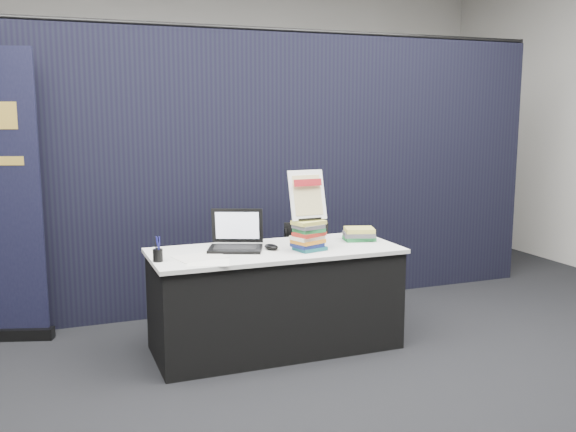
# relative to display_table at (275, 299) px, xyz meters

# --- Properties ---
(floor) EXTENTS (8.00, 8.00, 0.00)m
(floor) POSITION_rel_display_table_xyz_m (0.00, -0.55, -0.38)
(floor) COLOR black
(floor) RESTS_ON ground
(wall_back) EXTENTS (8.00, 0.02, 3.50)m
(wall_back) POSITION_rel_display_table_xyz_m (0.00, 3.45, 1.37)
(wall_back) COLOR #AFACA6
(wall_back) RESTS_ON floor
(drape_partition) EXTENTS (6.00, 0.08, 2.40)m
(drape_partition) POSITION_rel_display_table_xyz_m (0.00, 1.05, 0.82)
(drape_partition) COLOR black
(drape_partition) RESTS_ON floor
(display_table) EXTENTS (1.80, 0.75, 0.75)m
(display_table) POSITION_rel_display_table_xyz_m (0.00, 0.00, 0.00)
(display_table) COLOR black
(display_table) RESTS_ON floor
(laptop) EXTENTS (0.45, 0.43, 0.28)m
(laptop) POSITION_rel_display_table_xyz_m (-0.28, 0.10, 0.44)
(laptop) COLOR black
(laptop) RESTS_ON display_table
(mouse) EXTENTS (0.12, 0.15, 0.04)m
(mouse) POSITION_rel_display_table_xyz_m (-0.04, -0.02, 0.39)
(mouse) COLOR black
(mouse) RESTS_ON display_table
(brochure_left) EXTENTS (0.38, 0.30, 0.00)m
(brochure_left) POSITION_rel_display_table_xyz_m (-0.57, -0.07, 0.38)
(brochure_left) COLOR silver
(brochure_left) RESTS_ON display_table
(brochure_mid) EXTENTS (0.30, 0.23, 0.00)m
(brochure_mid) POSITION_rel_display_table_xyz_m (-0.54, -0.15, 0.38)
(brochure_mid) COLOR silver
(brochure_mid) RESTS_ON display_table
(brochure_right) EXTENTS (0.32, 0.27, 0.00)m
(brochure_right) POSITION_rel_display_table_xyz_m (-0.56, -0.26, 0.38)
(brochure_right) COLOR white
(brochure_right) RESTS_ON display_table
(pen_cup) EXTENTS (0.07, 0.07, 0.08)m
(pen_cup) POSITION_rel_display_table_xyz_m (-0.86, -0.10, 0.42)
(pen_cup) COLOR black
(pen_cup) RESTS_ON display_table
(book_stack_tall) EXTENTS (0.24, 0.21, 0.22)m
(book_stack_tall) POSITION_rel_display_table_xyz_m (0.20, -0.14, 0.48)
(book_stack_tall) COLOR #17555A
(book_stack_tall) RESTS_ON display_table
(book_stack_short) EXTENTS (0.27, 0.23, 0.10)m
(book_stack_short) POSITION_rel_display_table_xyz_m (0.71, 0.04, 0.42)
(book_stack_short) COLOR #20793B
(book_stack_short) RESTS_ON display_table
(info_sign) EXTENTS (0.27, 0.14, 0.37)m
(info_sign) POSITION_rel_display_table_xyz_m (0.20, -0.11, 0.77)
(info_sign) COLOR black
(info_sign) RESTS_ON book_stack_tall
(stacking_chair) EXTENTS (0.49, 0.51, 0.84)m
(stacking_chair) POSITION_rel_display_table_xyz_m (0.44, 0.33, 0.09)
(stacking_chair) COLOR black
(stacking_chair) RESTS_ON floor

